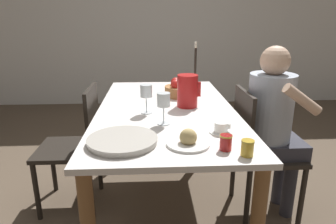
{
  "coord_description": "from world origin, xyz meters",
  "views": [
    {
      "loc": [
        -0.09,
        -1.94,
        1.37
      ],
      "look_at": [
        0.0,
        -0.25,
        0.83
      ],
      "focal_mm": 32.0,
      "sensor_mm": 36.0,
      "label": 1
    }
  ],
  "objects": [
    {
      "name": "chair_person_side",
      "position": [
        0.64,
        -0.07,
        0.49
      ],
      "size": [
        0.42,
        0.42,
        0.91
      ],
      "rotation": [
        0.0,
        0.0,
        -1.57
      ],
      "color": "black",
      "rests_on": "ground_plane"
    },
    {
      "name": "ground_plane",
      "position": [
        0.0,
        0.0,
        0.0
      ],
      "size": [
        20.0,
        20.0,
        0.0
      ],
      "primitive_type": "plane",
      "color": "brown"
    },
    {
      "name": "wine_glass_water",
      "position": [
        -0.13,
        -0.11,
        0.91
      ],
      "size": [
        0.08,
        0.08,
        0.19
      ],
      "color": "white",
      "rests_on": "dining_table"
    },
    {
      "name": "wine_glass_juice",
      "position": [
        -0.03,
        -0.32,
        0.91
      ],
      "size": [
        0.08,
        0.08,
        0.18
      ],
      "color": "white",
      "rests_on": "dining_table"
    },
    {
      "name": "fruit_bowl",
      "position": [
        0.12,
        0.3,
        0.83
      ],
      "size": [
        0.23,
        0.23,
        0.14
      ],
      "color": "#9E6B3D",
      "rests_on": "dining_table"
    },
    {
      "name": "chair_opposite",
      "position": [
        -0.64,
        0.08,
        0.49
      ],
      "size": [
        0.42,
        0.42,
        0.91
      ],
      "rotation": [
        0.0,
        0.0,
        1.57
      ],
      "color": "black",
      "rests_on": "ground_plane"
    },
    {
      "name": "jam_jar_red",
      "position": [
        0.24,
        -0.69,
        0.82
      ],
      "size": [
        0.06,
        0.06,
        0.07
      ],
      "color": "#A81E1E",
      "rests_on": "dining_table"
    },
    {
      "name": "dining_table",
      "position": [
        0.0,
        0.0,
        0.67
      ],
      "size": [
        0.91,
        1.68,
        0.78
      ],
      "color": "silver",
      "rests_on": "ground_plane"
    },
    {
      "name": "bread_plate",
      "position": [
        0.08,
        -0.62,
        0.8
      ],
      "size": [
        0.21,
        0.21,
        0.08
      ],
      "color": "white",
      "rests_on": "dining_table"
    },
    {
      "name": "candlestick_tall",
      "position": [
        0.28,
        0.6,
        0.93
      ],
      "size": [
        0.06,
        0.06,
        0.39
      ],
      "color": "black",
      "rests_on": "dining_table"
    },
    {
      "name": "serving_tray",
      "position": [
        -0.24,
        -0.59,
        0.79
      ],
      "size": [
        0.34,
        0.34,
        0.03
      ],
      "color": "#B7B2A8",
      "rests_on": "dining_table"
    },
    {
      "name": "red_pitcher",
      "position": [
        0.15,
        0.02,
        0.89
      ],
      "size": [
        0.16,
        0.14,
        0.22
      ],
      "color": "red",
      "rests_on": "dining_table"
    },
    {
      "name": "wall_back",
      "position": [
        0.0,
        2.89,
        1.3
      ],
      "size": [
        10.0,
        0.06,
        2.6
      ],
      "color": "white",
      "rests_on": "ground_plane"
    },
    {
      "name": "person_seated",
      "position": [
        0.73,
        -0.07,
        0.71
      ],
      "size": [
        0.39,
        0.41,
        1.19
      ],
      "rotation": [
        0.0,
        0.0,
        -1.57
      ],
      "color": "#33333D",
      "rests_on": "ground_plane"
    },
    {
      "name": "jam_jar_amber",
      "position": [
        0.32,
        -0.75,
        0.82
      ],
      "size": [
        0.06,
        0.06,
        0.07
      ],
      "color": "gold",
      "rests_on": "dining_table"
    },
    {
      "name": "teacup_near_person",
      "position": [
        0.27,
        -0.48,
        0.8
      ],
      "size": [
        0.12,
        0.12,
        0.06
      ],
      "color": "white",
      "rests_on": "dining_table"
    }
  ]
}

